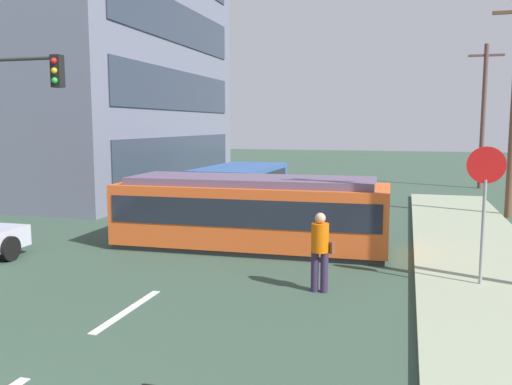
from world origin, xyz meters
The scene contains 11 objects.
ground_plane centered at (0.00, 10.00, 0.00)m, with size 120.00×120.00×0.00m, color #354C3D.
lane_stripe_2 centered at (0.00, 6.00, 0.01)m, with size 0.16×2.40×0.01m, color silver.
lane_stripe_3 centered at (0.00, 17.61, 0.01)m, with size 0.16×2.40×0.01m, color silver.
lane_stripe_4 centered at (0.00, 23.61, 0.01)m, with size 0.16×2.40×0.01m, color silver.
corner_building centered at (-13.21, 22.07, 6.40)m, with size 14.62×15.52×12.80m.
streetcar_tram centered at (0.77, 11.61, 1.04)m, with size 7.62×2.75×2.01m.
city_bus centered at (-1.43, 17.56, 1.04)m, with size 2.70×5.40×1.81m.
pedestrian_crossing centered at (3.28, 8.11, 0.94)m, with size 0.51×0.36×1.67m.
stop_sign centered at (6.51, 9.14, 2.19)m, with size 0.76×0.07×2.88m.
traffic_light_mast centered at (-5.26, 9.67, 3.73)m, with size 2.43×0.33×5.40m.
utility_pole_far centered at (8.81, 28.67, 4.03)m, with size 1.80×0.24×7.71m.
Camera 1 is at (4.94, -2.62, 3.46)m, focal length 37.50 mm.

